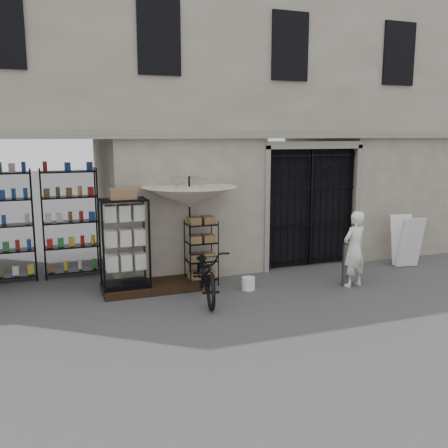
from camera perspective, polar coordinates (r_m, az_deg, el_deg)
name	(u,v)px	position (r m, az deg, el deg)	size (l,w,h in m)	color
ground	(286,300)	(10.13, 7.11, -8.58)	(80.00, 80.00, 0.00)	#27272A
main_building	(218,85)	(13.32, -0.72, 15.59)	(14.00, 4.00, 9.00)	#A49B8A
shop_recess	(40,217)	(11.41, -20.28, 0.76)	(3.00, 1.70, 3.00)	black
shop_shelving	(38,225)	(11.95, -20.47, -0.08)	(2.70, 0.50, 2.50)	black
iron_gate	(308,206)	(12.56, 9.55, 2.05)	(2.50, 0.21, 3.00)	black
step_platform	(151,287)	(10.72, -8.38, -7.12)	(2.00, 0.90, 0.15)	black
display_cabinet	(125,248)	(10.35, -11.29, -2.70)	(1.02, 0.77, 1.98)	black
wire_rack	(201,253)	(10.87, -2.60, -3.37)	(0.69, 0.54, 1.43)	black
market_umbrella	(189,191)	(10.57, -3.98, 3.75)	(1.94, 1.97, 2.87)	black
white_bucket	(248,284)	(10.65, 2.79, -6.81)	(0.28, 0.28, 0.27)	white
bicycle	(206,299)	(10.11, -2.04, -8.55)	(0.72, 1.08, 2.06)	black
steel_bollard	(346,265)	(11.18, 13.77, -4.53)	(0.17, 0.17, 0.92)	#53555A
shopkeeper	(352,286)	(11.27, 14.47, -6.88)	(0.60, 1.65, 0.39)	white
easel_sign	(406,241)	(13.16, 20.11, -1.83)	(0.70, 0.77, 1.25)	silver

